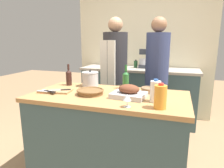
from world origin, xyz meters
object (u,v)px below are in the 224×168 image
object	(u,v)px
cutting_board	(55,91)
wine_glass_left	(127,98)
wine_bottle_dark	(69,77)
stand_mixer	(144,60)
condiment_bottle_tall	(118,63)
mixing_bowl	(148,90)
knife_bread	(47,92)
person_cook_guest	(157,75)
person_cook_aproned	(115,73)
wine_bottle_green	(126,79)
juice_jug	(160,97)
stock_pot	(90,79)
knife_paring	(49,91)
condiment_bottle_short	(136,64)
wicker_basket	(90,92)
milk_jug	(155,91)
knife_chef	(59,90)
roasting_pan	(129,92)

from	to	relation	value
cutting_board	wine_glass_left	xyz separation A→B (m)	(0.82, -0.23, 0.07)
wine_glass_left	wine_bottle_dark	bearing A→B (deg)	146.79
stand_mixer	condiment_bottle_tall	size ratio (longest dim) A/B	2.08
mixing_bowl	wine_bottle_dark	xyz separation A→B (m)	(-0.94, 0.05, 0.07)
mixing_bowl	knife_bread	size ratio (longest dim) A/B	0.75
mixing_bowl	person_cook_guest	xyz separation A→B (m)	(0.01, 0.69, 0.04)
condiment_bottle_tall	person_cook_aproned	xyz separation A→B (m)	(0.19, -0.81, -0.05)
wine_bottle_green	stand_mixer	xyz separation A→B (m)	(-0.02, 1.36, 0.08)
juice_jug	stand_mixer	xyz separation A→B (m)	(-0.44, 1.90, 0.09)
wine_glass_left	knife_bread	size ratio (longest dim) A/B	0.52
person_cook_guest	juice_jug	bearing A→B (deg)	-79.43
stock_pot	person_cook_aproned	size ratio (longest dim) A/B	0.11
wine_glass_left	knife_paring	distance (m)	0.87
stand_mixer	condiment_bottle_short	xyz separation A→B (m)	(-0.15, 0.01, -0.07)
juice_jug	person_cook_guest	distance (m)	1.16
person_cook_aproned	person_cook_guest	world-z (taller)	person_cook_aproned
cutting_board	person_cook_aproned	bearing A→B (deg)	68.74
stand_mixer	condiment_bottle_tall	distance (m)	0.47
wicker_basket	milk_jug	world-z (taller)	milk_jug
juice_jug	knife_chef	bearing A→B (deg)	169.77
wine_glass_left	person_cook_guest	distance (m)	1.20
roasting_pan	knife_bread	world-z (taller)	roasting_pan
juice_jug	knife_bread	distance (m)	1.12
wicker_basket	juice_jug	bearing A→B (deg)	-17.03
knife_chef	condiment_bottle_tall	size ratio (longest dim) A/B	1.54
cutting_board	juice_jug	xyz separation A→B (m)	(1.07, -0.18, 0.09)
roasting_pan	knife_paring	size ratio (longest dim) A/B	1.74
milk_jug	condiment_bottle_tall	distance (m)	1.94
person_cook_aproned	knife_chef	bearing A→B (deg)	-86.33
stock_pot	milk_jug	world-z (taller)	milk_jug
milk_jug	knife_chef	xyz separation A→B (m)	(-0.98, 0.02, -0.07)
roasting_pan	person_cook_aproned	size ratio (longest dim) A/B	0.19
stand_mixer	wine_bottle_green	bearing A→B (deg)	-89.18
knife_paring	condiment_bottle_short	xyz separation A→B (m)	(0.51, 1.80, 0.09)
mixing_bowl	condiment_bottle_tall	size ratio (longest dim) A/B	0.98
person_cook_aproned	wine_bottle_dark	bearing A→B (deg)	-99.62
milk_jug	knife_paring	distance (m)	1.05
person_cook_aproned	condiment_bottle_short	bearing A→B (deg)	104.28
roasting_pan	condiment_bottle_short	world-z (taller)	condiment_bottle_short
cutting_board	juice_jug	world-z (taller)	juice_jug
mixing_bowl	person_cook_guest	size ratio (longest dim) A/B	0.09
stand_mixer	person_cook_aproned	bearing A→B (deg)	-109.16
wine_bottle_dark	knife_paring	xyz separation A→B (m)	(-0.00, -0.39, -0.08)
milk_jug	stand_mixer	distance (m)	1.78
wine_bottle_dark	person_cook_guest	bearing A→B (deg)	34.30
wicker_basket	milk_jug	distance (m)	0.64
wicker_basket	mixing_bowl	xyz separation A→B (m)	(0.53, 0.25, 0.00)
roasting_pan	wine_bottle_green	xyz separation A→B (m)	(-0.11, 0.32, 0.06)
knife_chef	juice_jug	bearing A→B (deg)	-10.23
cutting_board	wine_glass_left	size ratio (longest dim) A/B	3.24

